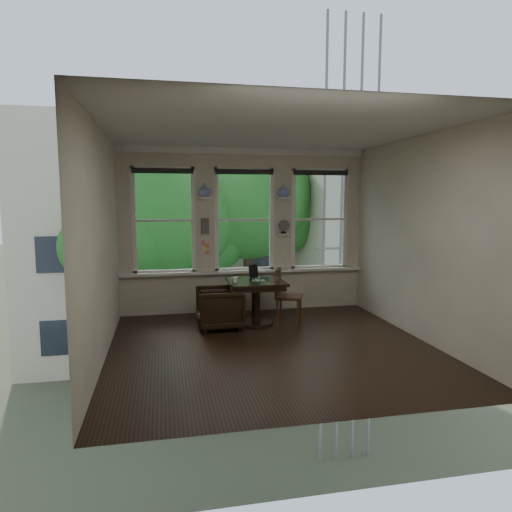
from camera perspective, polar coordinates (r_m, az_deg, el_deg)
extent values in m
plane|color=black|center=(6.56, 2.03, -11.30)|extent=(4.50, 4.50, 0.00)
plane|color=silver|center=(6.30, 2.15, 15.56)|extent=(4.50, 4.50, 0.00)
plane|color=beige|center=(8.45, -1.52, 3.19)|extent=(4.50, 0.00, 4.50)
plane|color=beige|center=(4.12, 9.50, -0.91)|extent=(4.50, 0.00, 4.50)
plane|color=beige|center=(6.13, -18.81, 1.38)|extent=(0.00, 4.50, 4.50)
plane|color=beige|center=(7.13, 19.95, 2.07)|extent=(0.00, 4.50, 4.50)
cube|color=white|center=(8.24, -6.42, 7.22)|extent=(0.26, 0.16, 0.03)
cube|color=white|center=(8.50, 3.44, 7.24)|extent=(0.26, 0.16, 0.03)
cube|color=#59544F|center=(8.28, -6.39, 3.76)|extent=(0.14, 0.06, 0.28)
imported|color=white|center=(8.24, -6.44, 8.19)|extent=(0.24, 0.24, 0.25)
imported|color=white|center=(8.50, 3.45, 8.18)|extent=(0.24, 0.24, 0.25)
imported|color=black|center=(7.41, -4.59, -6.50)|extent=(0.74, 0.72, 0.67)
cube|color=maroon|center=(7.39, -4.60, -5.62)|extent=(0.45, 0.45, 0.06)
imported|color=black|center=(7.55, 0.43, -2.90)|extent=(0.38, 0.28, 0.03)
imported|color=white|center=(7.29, -2.64, -3.00)|extent=(0.12, 0.12, 0.09)
imported|color=white|center=(7.18, 0.19, -3.15)|extent=(0.12, 0.12, 0.09)
cube|color=black|center=(7.76, -0.31, -1.91)|extent=(0.17, 0.11, 0.22)
cube|color=silver|center=(7.59, 0.28, -2.93)|extent=(0.27, 0.33, 0.00)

